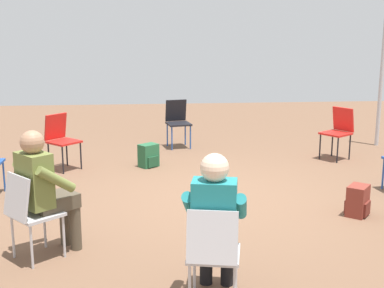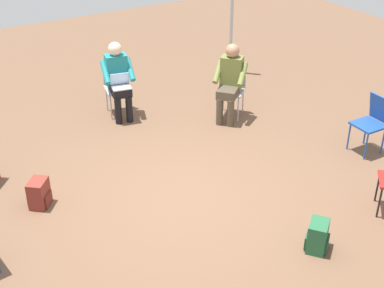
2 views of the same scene
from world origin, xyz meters
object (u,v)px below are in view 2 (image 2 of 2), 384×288
object	(u,v)px
person_in_olive	(230,79)
backpack_near_laptop_user	(39,195)
chair_west	(117,84)
backpack_by_empty_chair	(317,238)
person_with_laptop	(118,77)
chair_northwest	(232,86)
chair_north	(373,120)

from	to	relation	value
person_in_olive	backpack_near_laptop_user	xyz separation A→B (m)	(0.79, -3.40, -0.54)
chair_west	backpack_by_empty_chair	xyz separation A→B (m)	(4.35, 0.46, -0.34)
person_in_olive	backpack_near_laptop_user	bearing A→B (deg)	61.83
chair_west	backpack_by_empty_chair	bearing A→B (deg)	107.57
person_with_laptop	chair_northwest	bearing A→B (deg)	162.92
person_with_laptop	backpack_by_empty_chair	size ratio (longest dim) A/B	3.44
chair_north	person_in_olive	size ratio (longest dim) A/B	0.69
backpack_near_laptop_user	chair_west	bearing A→B (deg)	135.12
chair_west	person_with_laptop	bearing A→B (deg)	90.00
chair_north	person_with_laptop	xyz separation A→B (m)	(-2.92, -2.66, 0.20)
chair_north	chair_west	world-z (taller)	same
chair_northwest	person_in_olive	bearing A→B (deg)	90.00
person_with_laptop	person_in_olive	distance (m)	1.79
chair_north	backpack_near_laptop_user	world-z (taller)	chair_north
chair_northwest	backpack_by_empty_chair	xyz separation A→B (m)	(3.30, -1.12, -0.34)
person_with_laptop	backpack_near_laptop_user	bearing A→B (deg)	54.60
backpack_near_laptop_user	person_with_laptop	bearing A→B (deg)	133.07
backpack_near_laptop_user	person_in_olive	bearing A→B (deg)	103.10
chair_west	chair_northwest	distance (m)	1.90
person_with_laptop	backpack_near_laptop_user	size ratio (longest dim) A/B	3.44
chair_north	chair_northwest	bearing A→B (deg)	28.13
chair_north	person_in_olive	distance (m)	2.26
chair_northwest	backpack_near_laptop_user	size ratio (longest dim) A/B	2.36
chair_northwest	person_in_olive	world-z (taller)	person_in_olive
chair_northwest	person_with_laptop	xyz separation A→B (m)	(-0.88, -1.62, 0.20)
chair_west	backpack_by_empty_chair	size ratio (longest dim) A/B	2.36
chair_north	chair_northwest	xyz separation A→B (m)	(-2.03, -1.04, 0.00)
chair_west	person_in_olive	distance (m)	1.87
backpack_by_empty_chair	chair_north	bearing A→B (deg)	120.37
chair_west	person_with_laptop	distance (m)	0.26
chair_north	backpack_near_laptop_user	xyz separation A→B (m)	(-1.13, -4.57, -0.34)
chair_northwest	backpack_near_laptop_user	distance (m)	3.66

